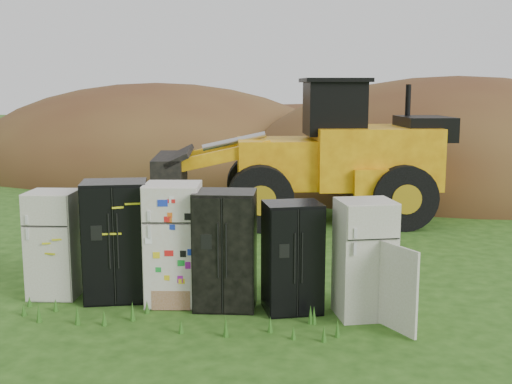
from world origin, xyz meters
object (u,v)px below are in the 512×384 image
fridge_black_side (116,241)px  fridge_open_door (364,259)px  fridge_leftmost (54,244)px  fridge_black_right (292,257)px  fridge_sticker (174,243)px  wheel_loader (298,150)px  fridge_dark_mid (225,250)px

fridge_black_side → fridge_open_door: size_ratio=1.09×
fridge_leftmost → fridge_open_door: size_ratio=0.99×
fridge_leftmost → fridge_black_right: (3.78, -0.01, -0.03)m
fridge_sticker → fridge_black_side: bearing=170.1°
fridge_sticker → fridge_open_door: fridge_sticker is taller
fridge_sticker → fridge_open_door: size_ratio=1.09×
wheel_loader → fridge_black_side: bearing=-121.0°
fridge_open_door → fridge_leftmost: bearing=160.4°
fridge_sticker → fridge_dark_mid: fridge_sticker is taller
fridge_black_right → fridge_open_door: bearing=-22.8°
fridge_sticker → fridge_black_right: fridge_sticker is taller
fridge_black_right → fridge_open_door: (1.05, -0.04, 0.04)m
fridge_dark_mid → wheel_loader: wheel_loader is taller
wheel_loader → fridge_open_door: bearing=-88.1°
fridge_leftmost → fridge_sticker: fridge_sticker is taller
fridge_dark_mid → fridge_sticker: bearing=168.7°
fridge_leftmost → fridge_black_side: bearing=-5.5°
fridge_dark_mid → fridge_black_right: fridge_dark_mid is taller
fridge_black_side → fridge_open_door: fridge_black_side is taller
fridge_leftmost → fridge_black_side: 1.02m
fridge_leftmost → fridge_open_door: 4.83m
fridge_black_right → wheel_loader: wheel_loader is taller
fridge_black_right → fridge_open_door: fridge_open_door is taller
fridge_sticker → fridge_black_right: (1.83, -0.04, -0.11)m
fridge_dark_mid → wheel_loader: 6.56m
wheel_loader → fridge_sticker: bearing=-113.2°
fridge_leftmost → fridge_open_door: bearing=-8.3°
fridge_open_door → wheel_loader: bearing=85.9°
fridge_sticker → fridge_dark_mid: size_ratio=1.05×
fridge_leftmost → fridge_dark_mid: 2.78m
fridge_dark_mid → fridge_black_right: (1.01, 0.03, -0.07)m
fridge_leftmost → fridge_dark_mid: size_ratio=0.95×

